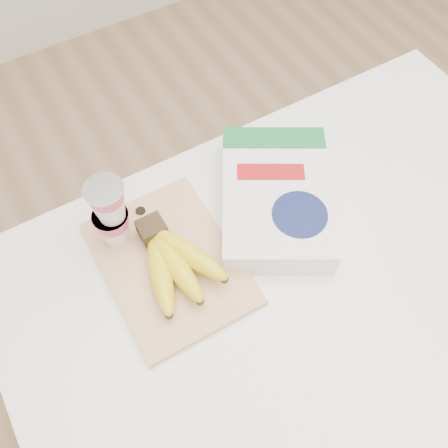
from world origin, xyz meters
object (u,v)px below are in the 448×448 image
object	(u,v)px
cutting_board	(170,263)
yogurt_stack	(110,213)
bananas	(173,261)
table	(293,347)
cereal_box	(276,197)

from	to	relation	value
cutting_board	yogurt_stack	xyz separation A→B (m)	(-0.06, 0.09, 0.09)
cutting_board	bananas	world-z (taller)	bananas
cutting_board	bananas	bearing A→B (deg)	-83.60
table	yogurt_stack	distance (m)	0.65
yogurt_stack	cereal_box	size ratio (longest dim) A/B	0.44
table	bananas	size ratio (longest dim) A/B	5.72
table	cereal_box	bearing A→B (deg)	87.75
bananas	cereal_box	size ratio (longest dim) A/B	0.55
table	cereal_box	distance (m)	0.49
cutting_board	cereal_box	bearing A→B (deg)	2.97
yogurt_stack	cutting_board	bearing A→B (deg)	-56.63
yogurt_stack	cereal_box	world-z (taller)	yogurt_stack
table	cutting_board	bearing A→B (deg)	146.18
cutting_board	yogurt_stack	world-z (taller)	yogurt_stack
yogurt_stack	cereal_box	bearing A→B (deg)	-15.06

